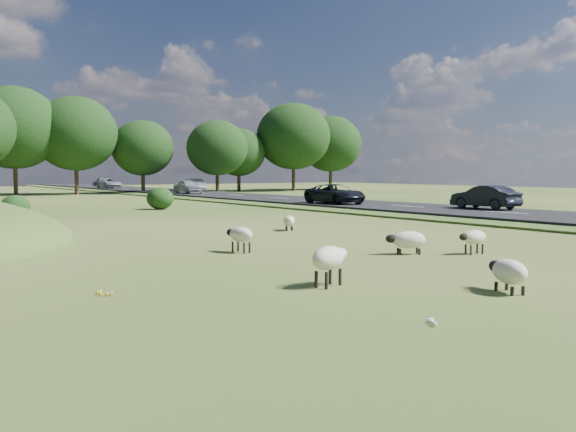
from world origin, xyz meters
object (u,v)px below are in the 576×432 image
object	(u,v)px
car_1	(101,182)
car_5	(188,187)
sheep_1	(474,237)
sheep_3	(329,258)
sheep_4	(240,235)
car_6	(192,185)
car_0	(109,183)
sheep_0	(408,240)
car_3	(485,197)
sheep_2	(509,272)
car_2	(335,194)
sheep_5	(289,221)

from	to	relation	value
car_1	car_5	world-z (taller)	car_5
sheep_1	sheep_3	xyz separation A→B (m)	(-7.32, -1.90, 0.12)
sheep_4	car_6	size ratio (longest dim) A/B	0.27
car_0	car_6	world-z (taller)	car_6
car_0	car_5	xyz separation A→B (m)	(0.00, -24.95, 0.05)
sheep_0	car_3	size ratio (longest dim) A/B	0.30
sheep_0	sheep_3	world-z (taller)	sheep_3
car_3	car_6	size ratio (longest dim) A/B	1.00
sheep_0	sheep_2	bearing A→B (deg)	93.69
sheep_3	car_5	bearing A→B (deg)	46.44
sheep_2	car_2	size ratio (longest dim) A/B	0.26
sheep_0	sheep_2	size ratio (longest dim) A/B	0.99
sheep_1	car_3	world-z (taller)	car_3
sheep_2	car_6	distance (m)	63.80
car_3	sheep_4	bearing A→B (deg)	20.34
sheep_3	sheep_4	xyz separation A→B (m)	(1.38, 6.50, -0.07)
sheep_0	sheep_1	distance (m)	2.12
sheep_4	sheep_5	distance (m)	7.89
sheep_1	car_1	size ratio (longest dim) A/B	0.26
car_0	car_2	distance (m)	50.02
sheep_4	car_6	xyz separation A→B (m)	(22.76, 50.79, 0.40)
sheep_3	sheep_5	distance (m)	13.90
sheep_2	sheep_3	bearing A→B (deg)	65.04
car_0	car_2	xyz separation A→B (m)	(0.00, -50.02, 0.04)
car_3	sheep_3	bearing A→B (deg)	31.75
car_0	sheep_1	bearing A→B (deg)	-100.04
sheep_0	car_0	xyz separation A→B (m)	(14.79, 72.38, 0.45)
car_0	car_6	bearing A→B (deg)	-78.18
sheep_5	car_5	world-z (taller)	car_5
sheep_2	sheep_1	bearing A→B (deg)	-23.46
sheep_3	car_5	xyz separation A→B (m)	(20.34, 50.51, 0.32)
car_2	car_3	xyz separation A→B (m)	(3.80, -10.49, 0.03)
sheep_4	car_1	world-z (taller)	car_1
car_5	sheep_5	bearing A→B (deg)	-109.02
sheep_2	car_1	bearing A→B (deg)	7.55
sheep_0	car_1	world-z (taller)	car_1
car_5	car_6	world-z (taller)	car_6
car_2	car_5	xyz separation A→B (m)	(0.00, 25.08, 0.01)
car_2	car_5	size ratio (longest dim) A/B	1.21
sheep_0	sheep_1	world-z (taller)	sheep_1
sheep_3	sheep_5	xyz separation A→B (m)	(7.06, 11.98, -0.24)
sheep_2	car_1	xyz separation A→B (m)	(21.36, 93.60, 0.39)
car_2	car_5	bearing A→B (deg)	90.00
car_3	car_5	bearing A→B (deg)	-83.90
car_2	sheep_1	bearing A→B (deg)	-118.96
sheep_0	car_2	distance (m)	26.81
sheep_0	car_2	world-z (taller)	car_2
car_0	sheep_3	bearing A→B (deg)	-105.09
sheep_4	car_2	size ratio (longest dim) A/B	0.23
sheep_5	car_5	size ratio (longest dim) A/B	0.28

